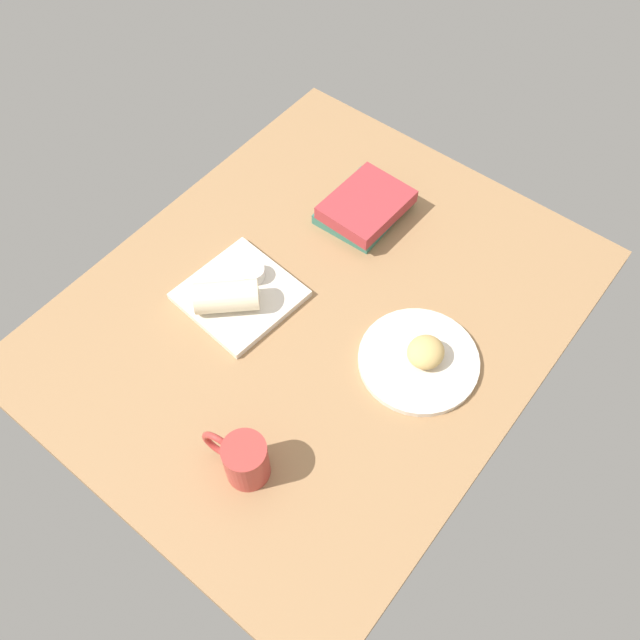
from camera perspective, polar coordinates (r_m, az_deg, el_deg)
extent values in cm
cube|color=#9E754C|center=(140.57, -0.25, 0.55)|extent=(110.00, 90.00, 4.00)
cylinder|color=silver|center=(132.93, 8.40, -3.42)|extent=(23.85, 23.85, 1.40)
ellipsoid|color=tan|center=(130.50, 9.01, -2.71)|extent=(7.74, 7.25, 4.75)
cube|color=silver|center=(140.88, -6.85, 2.14)|extent=(23.26, 23.26, 1.60)
cylinder|color=silver|center=(141.22, -5.78, 4.00)|extent=(5.17, 5.17, 2.79)
cylinder|color=#CB6624|center=(140.35, -5.82, 4.27)|extent=(4.24, 4.24, 0.40)
cylinder|color=#EFE3BF|center=(136.06, -7.98, 1.99)|extent=(13.54, 13.72, 6.37)
cube|color=#387260|center=(154.74, 3.74, 9.46)|extent=(19.86, 15.73, 2.66)
cube|color=#A53338|center=(151.60, 3.98, 9.80)|extent=(19.31, 15.17, 3.26)
cylinder|color=#B23833|center=(118.67, -6.31, -11.84)|extent=(7.93, 7.93, 9.97)
cylinder|color=#B26C35|center=(114.62, -6.52, -11.04)|extent=(6.50, 6.50, 0.40)
torus|color=#B23833|center=(120.33, -8.57, -10.53)|extent=(2.24, 7.28, 7.18)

